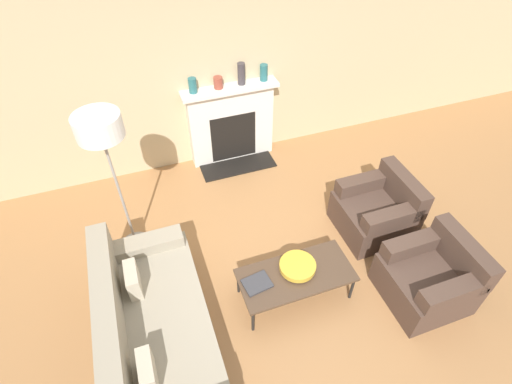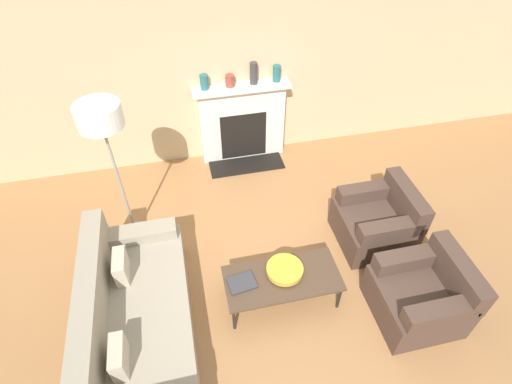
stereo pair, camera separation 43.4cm
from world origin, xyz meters
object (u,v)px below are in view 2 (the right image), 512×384
couch (134,320)px  mantel_vase_center_right (254,73)px  bowl (285,270)px  floor_lamp (103,129)px  coffee_table (282,279)px  armchair_near (422,295)px  fireplace (242,123)px  armchair_far (378,222)px  mantel_vase_left (204,82)px  mantel_vase_right (277,73)px  book (242,283)px  mantel_vase_center_left (230,81)px

couch → mantel_vase_center_right: size_ratio=6.99×
bowl → floor_lamp: bearing=142.2°
coffee_table → armchair_near: bearing=-19.2°
fireplace → armchair_far: (1.26, -2.02, -0.28)m
armchair_near → mantel_vase_left: (-1.76, 3.07, 0.99)m
couch → armchair_near: couch is taller
coffee_table → bowl: size_ratio=3.12×
couch → floor_lamp: (-0.03, 1.40, 1.29)m
mantel_vase_left → mantel_vase_center_right: 0.67m
couch → coffee_table: bearing=-85.9°
mantel_vase_left → mantel_vase_center_right: size_ratio=0.67×
armchair_far → floor_lamp: 3.26m
couch → coffee_table: 1.53m
armchair_far → coffee_table: (-1.36, -0.57, 0.05)m
armchair_far → mantel_vase_right: (-0.76, 2.03, 1.00)m
armchair_near → coffee_table: size_ratio=0.69×
fireplace → mantel_vase_left: (-0.50, 0.01, 0.71)m
coffee_table → bowl: 0.10m
book → bowl: bearing=-3.7°
couch → mantel_vase_left: 3.09m
floor_lamp → couch: bearing=-88.7°
mantel_vase_right → mantel_vase_center_left: bearing=180.0°
armchair_far → couch: bearing=-76.8°
mantel_vase_center_left → mantel_vase_center_right: size_ratio=0.52×
floor_lamp → mantel_vase_center_left: bearing=41.1°
armchair_near → armchair_far: same height
mantel_vase_left → mantel_vase_right: 0.99m
couch → coffee_table: (1.52, 0.11, 0.05)m
coffee_table → mantel_vase_center_left: 2.76m
couch → mantel_vase_center_left: 3.23m
book → fireplace: bearing=70.7°
floor_lamp → mantel_vase_center_right: bearing=35.6°
armchair_far → mantel_vase_center_left: mantel_vase_center_left is taller
floor_lamp → mantel_vase_center_left: (1.50, 1.31, -0.32)m
bowl → floor_lamp: 2.33m
mantel_vase_center_right → couch: bearing=-123.5°
book → mantel_vase_right: bearing=60.6°
couch → coffee_table: size_ratio=1.73×
fireplace → coffee_table: bearing=-92.1°
book → coffee_table: bearing=-11.0°
bowl → mantel_vase_center_left: bearing=92.1°
armchair_near → mantel_vase_center_left: bearing=-155.3°
fireplace → floor_lamp: 2.33m
armchair_near → mantel_vase_center_right: (-1.08, 3.07, 1.04)m
mantel_vase_center_right → mantel_vase_right: mantel_vase_center_right is taller
armchair_near → book: size_ratio=2.72×
floor_lamp → coffee_table: bearing=-39.8°
bowl → mantel_vase_right: (0.55, 2.54, 0.88)m
fireplace → mantel_vase_center_right: size_ratio=4.51×
mantel_vase_center_left → armchair_near: bearing=-65.3°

